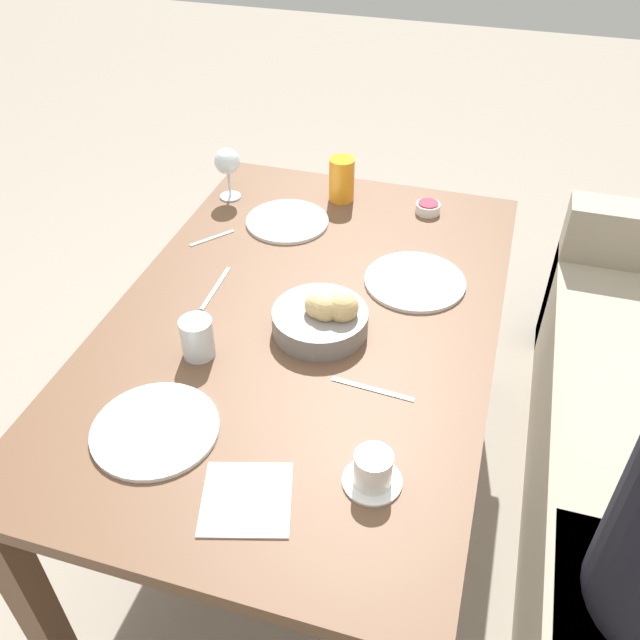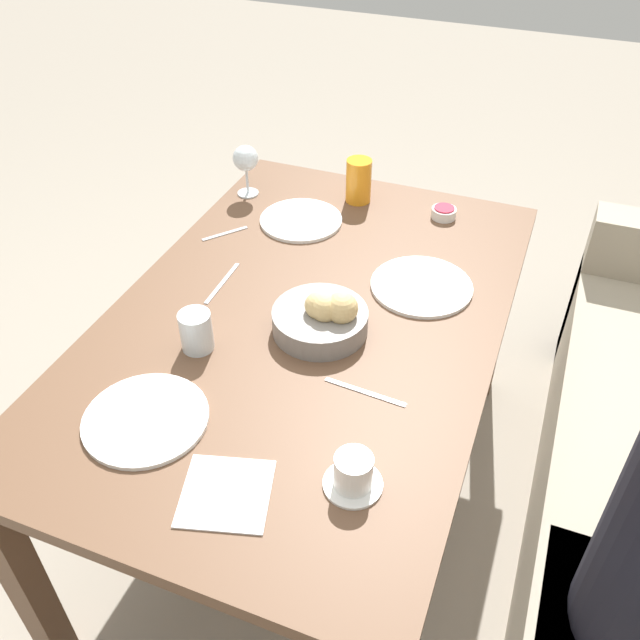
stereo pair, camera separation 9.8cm
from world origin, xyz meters
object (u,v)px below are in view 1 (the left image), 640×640
plate_near_right (155,429)px  spoon_coffee (212,238)px  juice_glass (342,180)px  jam_bowl_berry (428,208)px  napkin (247,499)px  plate_near_left (287,221)px  plate_far_center (415,281)px  wine_glass (227,163)px  fork_silver (372,389)px  knife_silver (216,288)px  water_tumbler (197,338)px  bread_basket (323,317)px  coffee_cup (373,471)px

plate_near_right → spoon_coffee: bearing=-165.5°
juice_glass → jam_bowl_berry: 0.27m
napkin → juice_glass: bearing=-173.7°
plate_near_left → jam_bowl_berry: size_ratio=3.32×
plate_far_center → wine_glass: bearing=-114.1°
fork_silver → knife_silver: same height
water_tumbler → knife_silver: water_tumbler is taller
bread_basket → plate_near_left: 0.49m
jam_bowl_berry → napkin: 1.10m
plate_near_left → water_tumbler: bearing=-0.8°
bread_basket → wine_glass: size_ratio=1.42×
water_tumbler → wine_glass: wine_glass is taller
spoon_coffee → plate_near_right: bearing=14.5°
juice_glass → wine_glass: size_ratio=0.84×
bread_basket → napkin: size_ratio=1.13×
wine_glass → spoon_coffee: size_ratio=1.38×
wine_glass → jam_bowl_berry: size_ratio=2.19×
plate_near_right → napkin: bearing=66.8°
water_tumbler → fork_silver: water_tumbler is taller
water_tumbler → plate_far_center: bearing=134.2°
plate_far_center → knife_silver: plate_far_center is taller
plate_far_center → fork_silver: plate_far_center is taller
water_tumbler → knife_silver: bearing=-165.1°
plate_near_left → plate_far_center: bearing=65.5°
coffee_cup → knife_silver: bearing=-132.4°
bread_basket → fork_silver: size_ratio=1.22×
coffee_cup → knife_silver: (-0.47, -0.51, -0.03)m
plate_near_left → napkin: (0.92, 0.23, -0.00)m
fork_silver → napkin: size_ratio=0.92×
plate_near_right → fork_silver: bearing=121.3°
bread_basket → juice_glass: (-0.61, -0.12, 0.02)m
plate_near_left → fork_silver: plate_near_left is taller
bread_basket → spoon_coffee: size_ratio=1.96×
juice_glass → fork_silver: 0.81m
juice_glass → jam_bowl_berry: bearing=89.1°
plate_far_center → spoon_coffee: bearing=-94.5°
napkin → plate_far_center: bearing=167.0°
plate_far_center → napkin: size_ratio=1.30×
knife_silver → spoon_coffee: (-0.21, -0.10, 0.00)m
coffee_cup → fork_silver: size_ratio=0.61×
bread_basket → spoon_coffee: bearing=-125.8°
wine_glass → coffee_cup: (0.91, 0.65, -0.08)m
plate_near_left → napkin: bearing=14.3°
wine_glass → knife_silver: wine_glass is taller
bread_basket → plate_near_left: bread_basket is taller
wine_glass → napkin: size_ratio=0.79×
wine_glass → jam_bowl_berry: bearing=97.7°
knife_silver → plate_far_center: bearing=109.2°
juice_glass → fork_silver: bearing=19.8°
plate_near_left → spoon_coffee: size_ratio=2.09×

